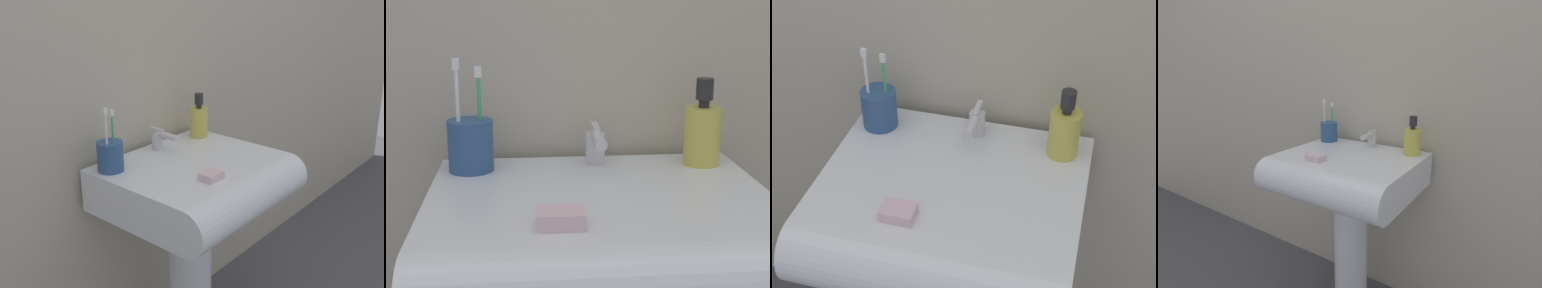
# 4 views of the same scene
# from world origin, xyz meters

# --- Properties ---
(wall_back) EXTENTS (5.00, 0.05, 2.40)m
(wall_back) POSITION_xyz_m (0.00, 0.26, 1.20)
(wall_back) COLOR #B7AD99
(wall_back) RESTS_ON ground
(sink_pedestal) EXTENTS (0.15, 0.15, 0.64)m
(sink_pedestal) POSITION_xyz_m (0.00, 0.00, 0.32)
(sink_pedestal) COLOR white
(sink_pedestal) RESTS_ON ground
(sink_basin) EXTENTS (0.56, 0.50, 0.14)m
(sink_basin) POSITION_xyz_m (0.00, -0.05, 0.71)
(sink_basin) COLOR white
(sink_basin) RESTS_ON sink_pedestal
(faucet) EXTENTS (0.04, 0.12, 0.08)m
(faucet) POSITION_xyz_m (0.01, 0.14, 0.82)
(faucet) COLOR silver
(faucet) RESTS_ON sink_basin
(toothbrush_cup) EXTENTS (0.08, 0.08, 0.21)m
(toothbrush_cup) POSITION_xyz_m (-0.22, 0.14, 0.83)
(toothbrush_cup) COLOR #2D5184
(toothbrush_cup) RESTS_ON sink_basin
(soap_bottle) EXTENTS (0.07, 0.07, 0.16)m
(soap_bottle) POSITION_xyz_m (0.21, 0.14, 0.84)
(soap_bottle) COLOR gold
(soap_bottle) RESTS_ON sink_basin
(bar_soap) EXTENTS (0.07, 0.05, 0.02)m
(bar_soap) POSITION_xyz_m (-0.07, -0.14, 0.79)
(bar_soap) COLOR silver
(bar_soap) RESTS_ON sink_basin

